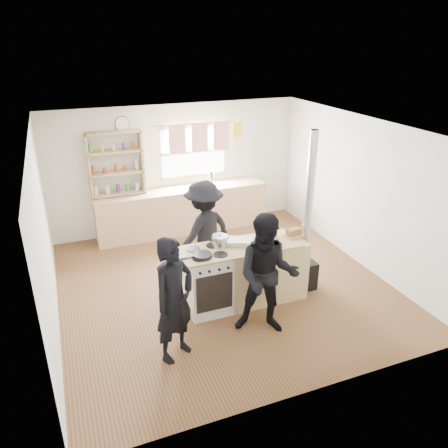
# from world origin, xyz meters

# --- Properties ---
(ground) EXTENTS (5.00, 5.00, 0.01)m
(ground) POSITION_xyz_m (0.00, 0.00, -0.01)
(ground) COLOR brown
(ground) RESTS_ON ground
(back_counter) EXTENTS (3.40, 0.55, 0.90)m
(back_counter) POSITION_xyz_m (0.00, 2.22, 0.45)
(back_counter) COLOR tan
(back_counter) RESTS_ON ground
(shelving_unit) EXTENTS (1.00, 0.28, 1.20)m
(shelving_unit) POSITION_xyz_m (-1.20, 2.34, 1.51)
(shelving_unit) COLOR tan
(shelving_unit) RESTS_ON back_counter
(thermos) EXTENTS (0.10, 0.10, 0.28)m
(thermos) POSITION_xyz_m (0.62, 2.22, 1.04)
(thermos) COLOR silver
(thermos) RESTS_ON back_counter
(cooking_island) EXTENTS (1.97, 0.64, 0.93)m
(cooking_island) POSITION_xyz_m (0.14, -0.55, 0.47)
(cooking_island) COLOR silver
(cooking_island) RESTS_ON ground
(skillet_greens) EXTENTS (0.27, 0.27, 0.05)m
(skillet_greens) POSITION_xyz_m (-0.55, -0.68, 0.96)
(skillet_greens) COLOR black
(skillet_greens) RESTS_ON cooking_island
(roast_tray) EXTENTS (0.42, 0.36, 0.08)m
(roast_tray) POSITION_xyz_m (0.07, -0.49, 0.97)
(roast_tray) COLOR silver
(roast_tray) RESTS_ON cooking_island
(stockpot_stove) EXTENTS (0.23, 0.23, 0.19)m
(stockpot_stove) POSITION_xyz_m (-0.22, -0.45, 1.01)
(stockpot_stove) COLOR #B5B5B8
(stockpot_stove) RESTS_ON cooking_island
(stockpot_counter) EXTENTS (0.28, 0.28, 0.21)m
(stockpot_counter) POSITION_xyz_m (0.55, -0.45, 1.03)
(stockpot_counter) COLOR silver
(stockpot_counter) RESTS_ON cooking_island
(bread_board) EXTENTS (0.31, 0.24, 0.12)m
(bread_board) POSITION_xyz_m (0.93, -0.53, 0.98)
(bread_board) COLOR tan
(bread_board) RESTS_ON cooking_island
(flue_heater) EXTENTS (0.35, 0.35, 2.50)m
(flue_heater) POSITION_xyz_m (1.15, -0.53, 0.66)
(flue_heater) COLOR black
(flue_heater) RESTS_ON ground
(person_near_left) EXTENTS (0.70, 0.63, 1.61)m
(person_near_left) POSITION_xyz_m (-1.14, -1.35, 0.81)
(person_near_left) COLOR black
(person_near_left) RESTS_ON ground
(person_near_right) EXTENTS (1.02, 0.94, 1.68)m
(person_near_right) POSITION_xyz_m (0.12, -1.29, 0.84)
(person_near_right) COLOR black
(person_near_right) RESTS_ON ground
(person_far) EXTENTS (1.23, 1.00, 1.66)m
(person_far) POSITION_xyz_m (-0.19, 0.32, 0.83)
(person_far) COLOR black
(person_far) RESTS_ON ground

